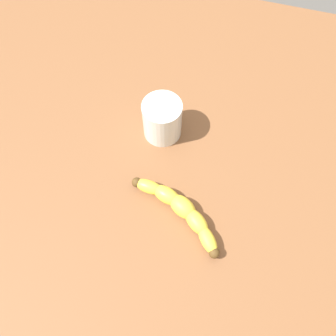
% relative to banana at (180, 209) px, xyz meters
% --- Properties ---
extents(wooden_tabletop, '(1.20, 1.20, 0.03)m').
position_rel_banana_xyz_m(wooden_tabletop, '(-0.11, -0.13, -0.03)').
color(wooden_tabletop, brown).
rests_on(wooden_tabletop, ground).
extents(banana, '(0.13, 0.22, 0.04)m').
position_rel_banana_xyz_m(banana, '(0.00, 0.00, 0.00)').
color(banana, yellow).
rests_on(banana, wooden_tabletop).
extents(smoothie_glass, '(0.09, 0.09, 0.10)m').
position_rel_banana_xyz_m(smoothie_glass, '(-0.18, -0.09, 0.03)').
color(smoothie_glass, silver).
rests_on(smoothie_glass, wooden_tabletop).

